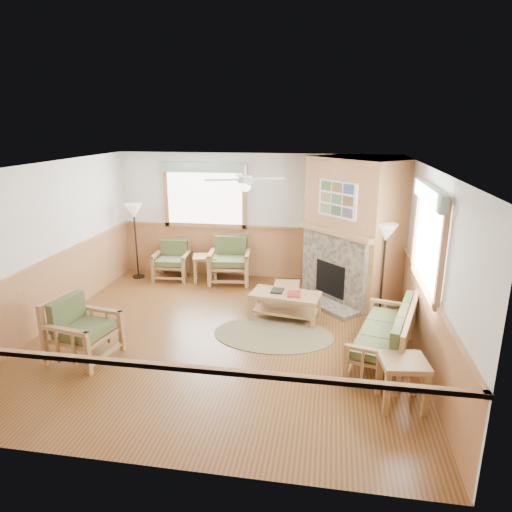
% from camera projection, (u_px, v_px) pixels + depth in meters
% --- Properties ---
extents(floor, '(6.00, 6.00, 0.01)m').
position_uv_depth(floor, '(225.00, 335.00, 7.40)').
color(floor, brown).
rests_on(floor, ground).
extents(ceiling, '(6.00, 6.00, 0.01)m').
position_uv_depth(ceiling, '(221.00, 166.00, 6.64)').
color(ceiling, white).
rests_on(ceiling, floor).
extents(wall_back, '(6.00, 0.02, 2.70)m').
position_uv_depth(wall_back, '(255.00, 217.00, 9.86)').
color(wall_back, white).
rests_on(wall_back, floor).
extents(wall_front, '(6.00, 0.02, 2.70)m').
position_uv_depth(wall_front, '(147.00, 345.00, 4.18)').
color(wall_front, white).
rests_on(wall_front, floor).
extents(wall_left, '(0.02, 6.00, 2.70)m').
position_uv_depth(wall_left, '(45.00, 247.00, 7.49)').
color(wall_left, white).
rests_on(wall_left, floor).
extents(wall_right, '(0.02, 6.00, 2.70)m').
position_uv_depth(wall_right, '(426.00, 265.00, 6.55)').
color(wall_right, white).
rests_on(wall_right, floor).
extents(wainscot, '(6.00, 6.00, 1.10)m').
position_uv_depth(wainscot, '(224.00, 303.00, 7.25)').
color(wainscot, '#AB7346').
rests_on(wainscot, floor).
extents(fireplace, '(3.11, 3.11, 2.70)m').
position_uv_depth(fireplace, '(353.00, 230.00, 8.64)').
color(fireplace, '#AB7346').
rests_on(fireplace, floor).
extents(window_back, '(1.90, 0.16, 1.50)m').
position_uv_depth(window_back, '(204.00, 161.00, 9.66)').
color(window_back, white).
rests_on(window_back, wall_back).
extents(window_right, '(0.16, 1.90, 1.50)m').
position_uv_depth(window_right, '(435.00, 184.00, 6.03)').
color(window_right, white).
rests_on(window_right, wall_right).
extents(ceiling_fan, '(1.59, 1.59, 0.36)m').
position_uv_depth(ceiling_fan, '(245.00, 167.00, 6.89)').
color(ceiling_fan, white).
rests_on(ceiling_fan, ceiling).
extents(sofa, '(1.92, 1.17, 0.82)m').
position_uv_depth(sofa, '(384.00, 333.00, 6.53)').
color(sofa, '#A1784B').
rests_on(sofa, floor).
extents(armchair_back_left, '(0.78, 0.78, 0.82)m').
position_uv_depth(armchair_back_left, '(172.00, 260.00, 9.98)').
color(armchair_back_left, '#A1784B').
rests_on(armchair_back_left, floor).
extents(armchair_back_right, '(0.94, 0.94, 0.96)m').
position_uv_depth(armchair_back_right, '(230.00, 260.00, 9.76)').
color(armchair_back_right, '#A1784B').
rests_on(armchair_back_right, floor).
extents(armchair_left, '(0.95, 0.95, 0.91)m').
position_uv_depth(armchair_left, '(83.00, 329.00, 6.57)').
color(armchair_left, '#A1784B').
rests_on(armchair_left, floor).
extents(coffee_table, '(1.26, 0.77, 0.47)m').
position_uv_depth(coffee_table, '(285.00, 306.00, 7.95)').
color(coffee_table, '#A1784B').
rests_on(coffee_table, floor).
extents(end_table_chairs, '(0.61, 0.60, 0.57)m').
position_uv_depth(end_table_chairs, '(205.00, 268.00, 9.84)').
color(end_table_chairs, '#A1784B').
rests_on(end_table_chairs, floor).
extents(end_table_sofa, '(0.60, 0.58, 0.61)m').
position_uv_depth(end_table_sofa, '(402.00, 382.00, 5.49)').
color(end_table_sofa, '#A1784B').
rests_on(end_table_sofa, floor).
extents(footstool, '(0.47, 0.47, 0.40)m').
position_uv_depth(footstool, '(287.00, 293.00, 8.63)').
color(footstool, '#A1784B').
rests_on(footstool, floor).
extents(braided_rug, '(1.95, 1.95, 0.01)m').
position_uv_depth(braided_rug, '(273.00, 335.00, 7.39)').
color(braided_rug, brown).
rests_on(braided_rug, floor).
extents(floor_lamp_left, '(0.47, 0.47, 1.66)m').
position_uv_depth(floor_lamp_left, '(136.00, 241.00, 9.92)').
color(floor_lamp_left, black).
rests_on(floor_lamp_left, floor).
extents(floor_lamp_right, '(0.43, 0.43, 1.68)m').
position_uv_depth(floor_lamp_right, '(383.00, 271.00, 7.89)').
color(floor_lamp_right, black).
rests_on(floor_lamp_right, floor).
extents(book_red, '(0.24, 0.31, 0.03)m').
position_uv_depth(book_red, '(294.00, 293.00, 7.81)').
color(book_red, maroon).
rests_on(book_red, coffee_table).
extents(book_dark, '(0.22, 0.28, 0.02)m').
position_uv_depth(book_dark, '(277.00, 290.00, 7.97)').
color(book_dark, black).
rests_on(book_dark, coffee_table).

